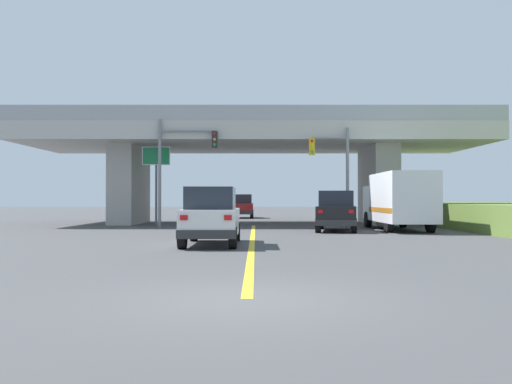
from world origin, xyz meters
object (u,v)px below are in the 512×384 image
object	(u,v)px
highway_sign	(157,165)
suv_crossing	(337,211)
suv_lead	(212,216)
traffic_signal_nearside	(336,164)
traffic_signal_farside	(179,158)
sedan_oncoming	(242,206)
box_truck	(399,200)

from	to	relation	value
highway_sign	suv_crossing	bearing A→B (deg)	-27.85
suv_lead	traffic_signal_nearside	bearing A→B (deg)	62.65
suv_crossing	traffic_signal_farside	xyz separation A→B (m)	(-8.48, 3.42, 2.92)
sedan_oncoming	highway_sign	distance (m)	15.15
sedan_oncoming	highway_sign	world-z (taller)	highway_sign
box_truck	highway_sign	distance (m)	14.33
suv_crossing	box_truck	distance (m)	3.46
traffic_signal_nearside	highway_sign	world-z (taller)	traffic_signal_nearside
traffic_signal_nearside	sedan_oncoming	bearing A→B (deg)	109.46
traffic_signal_farside	suv_crossing	bearing A→B (deg)	-21.95
suv_lead	sedan_oncoming	bearing A→B (deg)	89.31
traffic_signal_nearside	suv_lead	bearing A→B (deg)	-117.35
traffic_signal_farside	traffic_signal_nearside	bearing A→B (deg)	-0.63
suv_crossing	traffic_signal_nearside	world-z (taller)	traffic_signal_nearside
suv_lead	traffic_signal_nearside	xyz separation A→B (m)	(6.04, 11.67, 2.57)
traffic_signal_nearside	highway_sign	bearing A→B (deg)	169.14
suv_crossing	traffic_signal_nearside	xyz separation A→B (m)	(0.41, 3.32, 2.57)
suv_crossing	traffic_signal_farside	distance (m)	9.59
traffic_signal_farside	suv_lead	bearing A→B (deg)	-76.41
suv_crossing	highway_sign	distance (m)	11.71
suv_lead	highway_sign	size ratio (longest dim) A/B	0.91
suv_lead	traffic_signal_farside	size ratio (longest dim) A/B	0.73
sedan_oncoming	suv_lead	bearing A→B (deg)	-90.69
suv_crossing	box_truck	xyz separation A→B (m)	(3.33, 0.76, 0.55)
suv_lead	highway_sign	distance (m)	14.64
suv_lead	suv_crossing	world-z (taller)	same
box_truck	traffic_signal_nearside	distance (m)	4.37
suv_lead	traffic_signal_farside	bearing A→B (deg)	103.59
sedan_oncoming	traffic_signal_nearside	size ratio (longest dim) A/B	0.78
suv_crossing	box_truck	bearing A→B (deg)	22.31
suv_crossing	sedan_oncoming	bearing A→B (deg)	114.63
box_truck	traffic_signal_nearside	xyz separation A→B (m)	(-2.92, 2.56, 2.02)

